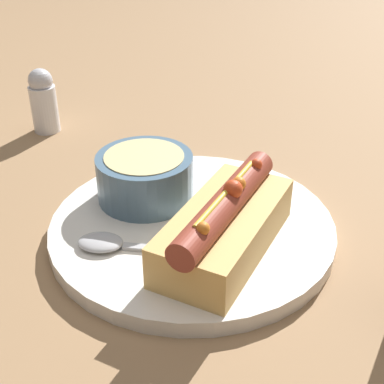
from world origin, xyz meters
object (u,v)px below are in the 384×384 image
(soup_bowl, at_px, (145,175))
(hot_dog, at_px, (225,225))
(salt_shaker, at_px, (43,101))
(spoon, at_px, (119,244))

(soup_bowl, bearing_deg, hot_dog, -89.50)
(hot_dog, relative_size, salt_shaker, 2.00)
(soup_bowl, distance_m, salt_shaker, 0.25)
(hot_dog, xyz_separation_m, spoon, (-0.07, 0.06, -0.02))
(soup_bowl, distance_m, spoon, 0.09)
(hot_dog, distance_m, spoon, 0.10)
(hot_dog, xyz_separation_m, soup_bowl, (-0.00, 0.12, 0.00))
(hot_dog, height_order, soup_bowl, hot_dog)
(hot_dog, relative_size, soup_bowl, 1.77)
(hot_dog, distance_m, salt_shaker, 0.36)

